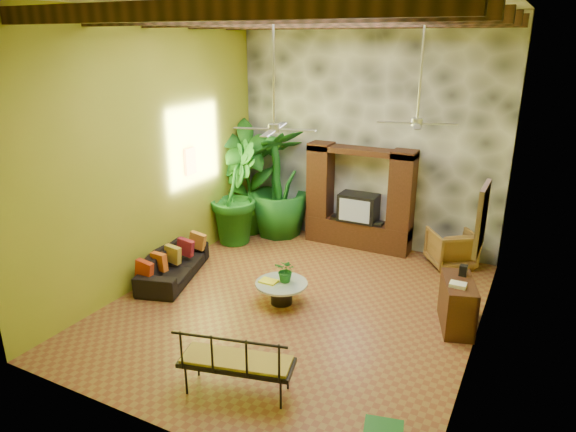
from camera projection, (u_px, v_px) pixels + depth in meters
The scene contains 22 objects.
ground at pixel (296, 305), 9.16m from camera, with size 7.00×7.00×0.00m, color brown.
ceiling at pixel (298, 2), 7.52m from camera, with size 6.00×7.00×0.02m, color silver.
back_wall at pixel (368, 134), 11.27m from camera, with size 6.00×0.02×5.00m, color olive.
left_wall at pixel (154, 151), 9.64m from camera, with size 0.02×7.00×5.00m, color olive.
right_wall at pixel (493, 192), 7.04m from camera, with size 0.02×7.00×5.00m, color olive.
stone_accent_wall at pixel (367, 135), 11.22m from camera, with size 5.98×0.10×4.98m, color #3B3D43.
ceiling_beams at pixel (298, 18), 7.59m from camera, with size 5.95×5.36×0.22m.
entertainment_center at pixel (359, 205), 11.47m from camera, with size 2.40×0.55×2.30m.
ceiling_fan_front at pixel (274, 115), 7.79m from camera, with size 1.28×1.28×1.86m.
ceiling_fan_back at pixel (418, 110), 8.35m from camera, with size 1.28×1.28×1.86m.
wall_art_mask at pixel (190, 161), 10.59m from camera, with size 0.06×0.32×0.55m, color gold.
wall_art_painting at pixel (482, 219), 6.62m from camera, with size 0.06×0.70×0.90m, color navy.
sofa at pixel (174, 264), 10.11m from camera, with size 2.00×0.78×0.59m, color black.
wicker_armchair at pixel (451, 248), 10.62m from camera, with size 0.83×0.86×0.78m, color olive.
tall_plant_a at pixel (247, 179), 12.11m from camera, with size 1.44×0.97×2.73m, color #1C5F19.
tall_plant_b at pixel (234, 193), 11.70m from camera, with size 1.28×1.03×2.32m, color #1A641E.
tall_plant_c at pixel (279, 183), 12.08m from camera, with size 1.43×1.43×2.56m, color #19621E.
coffee_table at pixel (281, 290), 9.15m from camera, with size 0.93×0.93×0.40m.
centerpiece_plant at pixel (286, 271), 9.07m from camera, with size 0.38×0.33×0.43m, color #185C1E.
yellow_tray at pixel (269, 281), 9.11m from camera, with size 0.31×0.22×0.03m, color yellow.
iron_bench at pixel (233, 360), 6.68m from camera, with size 1.60×0.91×0.57m.
side_console at pixel (457, 304), 8.34m from camera, with size 0.46×1.03×0.82m, color #3B1C13.
Camera 1 is at (3.60, -7.29, 4.50)m, focal length 32.00 mm.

